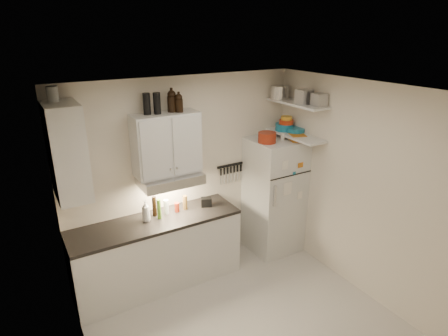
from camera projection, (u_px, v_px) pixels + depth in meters
floor at (246, 326)px, 4.21m from camera, size 3.20×3.00×0.02m
ceiling at (252, 91)px, 3.29m from camera, size 3.20×3.00×0.02m
back_wall at (184, 175)px, 4.97m from camera, size 3.20×0.02×2.60m
left_wall at (81, 273)px, 2.98m from camera, size 0.02×3.00×2.60m
right_wall at (359, 190)px, 4.52m from camera, size 0.02×3.00×2.60m
base_cabinet at (158, 254)px, 4.76m from camera, size 2.10×0.60×0.88m
countertop at (156, 222)px, 4.60m from camera, size 2.10×0.62×0.04m
upper_cabinet at (166, 144)px, 4.50m from camera, size 0.80×0.33×0.75m
side_cabinet at (67, 152)px, 3.81m from camera, size 0.33×0.55×1.00m
range_hood at (170, 179)px, 4.60m from camera, size 0.76×0.46×0.12m
fridge at (274, 195)px, 5.44m from camera, size 0.70×0.68×1.70m
shelf_hi at (297, 103)px, 4.96m from camera, size 0.30×0.95×0.03m
shelf_lo at (295, 135)px, 5.11m from camera, size 0.30×0.95×0.03m
knife_strip at (230, 165)px, 5.28m from camera, size 0.42×0.02×0.03m
dutch_oven at (267, 137)px, 4.97m from camera, size 0.25×0.25×0.14m
book_stack at (297, 137)px, 5.09m from camera, size 0.27×0.30×0.08m
spice_jar at (283, 137)px, 5.10m from camera, size 0.07×0.07×0.09m
stock_pot at (279, 92)px, 5.14m from camera, size 0.28×0.28×0.18m
tin_a at (304, 97)px, 4.80m from camera, size 0.19×0.17×0.18m
tin_b at (319, 100)px, 4.68m from camera, size 0.17×0.17×0.16m
bowl_teal at (284, 127)px, 5.28m from camera, size 0.25×0.25×0.10m
bowl_orange at (286, 122)px, 5.23m from camera, size 0.20×0.20×0.06m
bowl_yellow at (287, 118)px, 5.21m from camera, size 0.16×0.16×0.05m
plates at (295, 130)px, 5.19m from camera, size 0.28×0.28×0.06m
growler_a at (172, 101)px, 4.40m from camera, size 0.15×0.15×0.26m
growler_b at (179, 103)px, 4.39m from camera, size 0.11×0.11×0.22m
thermos_a at (157, 103)px, 4.29m from camera, size 0.11×0.11×0.25m
thermos_b at (147, 104)px, 4.26m from camera, size 0.10×0.10×0.25m
side_jar at (52, 94)px, 3.68m from camera, size 0.11×0.11×0.15m
soap_bottle at (146, 210)px, 4.52m from camera, size 0.13×0.13×0.30m
pepper_mill at (185, 202)px, 4.84m from camera, size 0.07×0.07×0.19m
oil_bottle at (159, 209)px, 4.59m from camera, size 0.06×0.06×0.26m
vinegar_bottle at (154, 206)px, 4.66m from camera, size 0.07×0.07×0.26m
clear_bottle at (166, 207)px, 4.72m from camera, size 0.08×0.08×0.19m
red_jar at (177, 207)px, 4.79m from camera, size 0.06×0.06×0.12m
caddy at (206, 202)px, 4.94m from camera, size 0.16×0.14×0.12m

